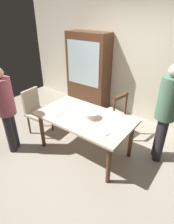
% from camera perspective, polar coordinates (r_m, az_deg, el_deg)
% --- Properties ---
extents(ground, '(6.40, 6.40, 0.00)m').
position_cam_1_polar(ground, '(3.62, -0.64, -11.60)').
color(ground, '#9E9384').
extents(back_wall, '(6.40, 0.10, 2.60)m').
position_cam_1_polar(back_wall, '(4.49, 14.31, 14.49)').
color(back_wall, beige).
rests_on(back_wall, ground).
extents(dining_table, '(1.65, 0.94, 0.75)m').
position_cam_1_polar(dining_table, '(3.23, -0.71, -2.67)').
color(dining_table, beige).
rests_on(dining_table, ground).
extents(birthday_cake, '(0.28, 0.28, 0.17)m').
position_cam_1_polar(birthday_cake, '(3.12, 1.27, -1.03)').
color(birthday_cake, silver).
rests_on(birthday_cake, dining_table).
extents(plate_near_celebrant, '(0.22, 0.22, 0.01)m').
position_cam_1_polar(plate_near_celebrant, '(3.32, -9.18, -0.29)').
color(plate_near_celebrant, silver).
rests_on(plate_near_celebrant, dining_table).
extents(plate_far_side, '(0.22, 0.22, 0.01)m').
position_cam_1_polar(plate_far_side, '(3.37, 0.36, 0.64)').
color(plate_far_side, silver).
rests_on(plate_far_side, dining_table).
extents(plate_near_guest, '(0.22, 0.22, 0.01)m').
position_cam_1_polar(plate_near_guest, '(2.80, 4.71, -6.02)').
color(plate_near_guest, silver).
rests_on(plate_near_guest, dining_table).
extents(fork_near_celebrant, '(0.18, 0.02, 0.01)m').
position_cam_1_polar(fork_near_celebrant, '(3.42, -11.21, 0.38)').
color(fork_near_celebrant, silver).
rests_on(fork_near_celebrant, dining_table).
extents(fork_far_side, '(0.18, 0.03, 0.01)m').
position_cam_1_polar(fork_far_side, '(3.46, -1.78, 1.34)').
color(fork_far_side, silver).
rests_on(fork_far_side, dining_table).
extents(fork_near_guest, '(0.18, 0.05, 0.01)m').
position_cam_1_polar(fork_near_guest, '(2.88, 2.14, -4.88)').
color(fork_near_guest, silver).
rests_on(fork_near_guest, dining_table).
extents(chair_spindle_back, '(0.51, 0.51, 0.95)m').
position_cam_1_polar(chair_spindle_back, '(3.85, 7.80, -0.86)').
color(chair_spindle_back, tan).
rests_on(chair_spindle_back, ground).
extents(chair_upholstered, '(0.48, 0.48, 0.95)m').
position_cam_1_polar(chair_upholstered, '(4.01, -15.33, 0.84)').
color(chair_upholstered, tan).
rests_on(chair_upholstered, ground).
extents(person_celebrant, '(0.32, 0.32, 1.57)m').
position_cam_1_polar(person_celebrant, '(3.47, -23.53, 1.43)').
color(person_celebrant, '#262328').
rests_on(person_celebrant, ground).
extents(person_guest, '(0.32, 0.32, 1.69)m').
position_cam_1_polar(person_guest, '(3.18, 22.99, 0.54)').
color(person_guest, '#262328').
rests_on(person_guest, ground).
extents(china_cabinet, '(1.10, 0.45, 1.90)m').
position_cam_1_polar(china_cabinet, '(4.86, 0.40, 12.16)').
color(china_cabinet, '#56331E').
rests_on(china_cabinet, ground).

